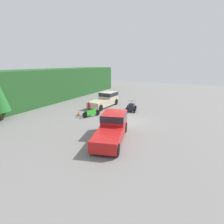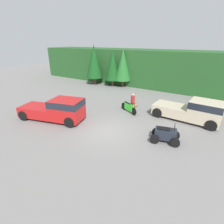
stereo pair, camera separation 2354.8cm
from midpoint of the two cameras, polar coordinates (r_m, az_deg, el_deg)
The scene contains 11 objects.
ground_plane at distance 11.34m, azimuth 54.08°, elevation -21.58°, with size 80.00×80.00×0.00m, color slate.
hillside_backdrop at distance 24.86m, azimuth 44.17°, elevation 7.70°, with size 44.00×6.00×5.11m.
tree_left at distance 20.68m, azimuth 18.49°, elevation 13.61°, with size 2.58×2.58×5.85m.
tree_mid_left at distance 20.71m, azimuth 26.77°, elevation 11.21°, with size 2.26×2.26×5.14m.
tree_mid_right at distance 21.02m, azimuth 30.89°, elevation 10.93°, with size 2.35×2.35×5.35m.
pickup_truck_red at distance 9.17m, azimuth 30.23°, elevation -15.70°, with size 5.88×3.38×1.94m.
pickup_truck_second at distance 17.65m, azimuth 64.86°, elevation -8.36°, with size 5.49×2.33×1.94m.
dirt_bike at distance 14.42m, azimuth 48.22°, elevation -9.18°, with size 2.09×1.17×1.12m.
quad_atv at distance 14.14m, azimuth 69.56°, elevation -17.49°, with size 2.12×1.63×1.26m.
rider_person at distance 14.65m, azimuth 49.16°, elevation -6.87°, with size 0.51×0.51×1.79m.
traffic_cone at distance 15.94m, azimuth 45.99°, elevation -6.89°, with size 0.42×0.42×0.55m.
Camera 2 is at (6.71, -9.57, 6.39)m, focal length 28.00 mm.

